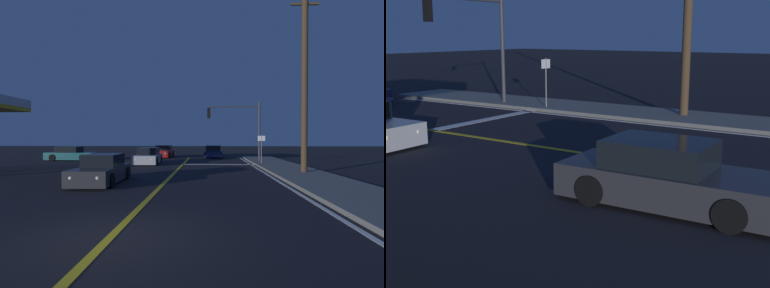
# 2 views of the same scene
# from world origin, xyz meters

# --- Properties ---
(sidewalk_right) EXTENTS (3.20, 35.59, 0.15)m
(sidewalk_right) POSITION_xyz_m (7.30, 9.89, 0.07)
(sidewalk_right) COLOR slate
(sidewalk_right) RESTS_ON ground
(lane_line_center) EXTENTS (0.20, 33.61, 0.01)m
(lane_line_center) POSITION_xyz_m (0.00, 9.89, 0.01)
(lane_line_center) COLOR gold
(lane_line_center) RESTS_ON ground
(lane_line_edge_right) EXTENTS (0.16, 33.61, 0.01)m
(lane_line_edge_right) POSITION_xyz_m (5.45, 9.89, 0.01)
(lane_line_edge_right) COLOR white
(lane_line_edge_right) RESTS_ON ground
(stop_bar) EXTENTS (5.70, 0.50, 0.01)m
(stop_bar) POSITION_xyz_m (2.85, 18.27, 0.01)
(stop_bar) COLOR white
(stop_bar) RESTS_ON ground
(car_parked_curb_charcoal) EXTENTS (1.96, 4.64, 1.34)m
(car_parked_curb_charcoal) POSITION_xyz_m (-2.91, 7.82, 0.58)
(car_parked_curb_charcoal) COLOR #2D2D33
(car_parked_curb_charcoal) RESTS_ON ground
(traffic_signal_near_right) EXTENTS (4.63, 0.28, 5.29)m
(traffic_signal_near_right) POSITION_xyz_m (4.75, 20.57, 3.58)
(traffic_signal_near_right) COLOR #38383D
(traffic_signal_near_right) RESTS_ON ground
(street_sign_corner) EXTENTS (0.56, 0.07, 2.35)m
(street_sign_corner) POSITION_xyz_m (6.20, 17.77, 1.58)
(street_sign_corner) COLOR slate
(street_sign_corner) RESTS_ON ground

